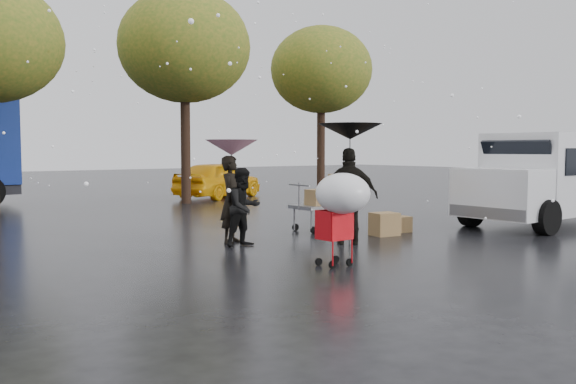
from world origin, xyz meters
TOP-DOWN VIEW (x-y plane):
  - ground at (0.00, 0.00)m, footprint 90.00×90.00m
  - person_pink at (-0.97, 1.61)m, footprint 0.74×0.69m
  - person_middle at (-1.01, 1.12)m, footprint 0.76×0.62m
  - person_black at (0.75, 0.11)m, footprint 1.14×1.02m
  - umbrella_pink at (-0.97, 1.61)m, footprint 1.02×1.02m
  - umbrella_black at (0.75, 0.11)m, footprint 1.22×1.22m
  - vendor_cart at (1.78, 1.91)m, footprint 1.52×0.80m
  - shopping_cart at (-0.96, -1.52)m, footprint 0.84×0.84m
  - white_van at (6.75, -0.59)m, footprint 4.91×2.18m
  - box_ground_near at (2.14, 0.51)m, footprint 0.60×0.51m
  - box_ground_far at (2.81, 0.68)m, footprint 0.50×0.41m
  - yellow_taxi at (4.56, 11.32)m, footprint 4.37×3.20m
  - tree_row at (-0.47, 10.00)m, footprint 21.60×4.40m

SIDE VIEW (x-z plane):
  - ground at x=0.00m, z-range 0.00..0.00m
  - box_ground_far at x=2.81m, z-range 0.00..0.35m
  - box_ground_near at x=2.14m, z-range 0.00..0.48m
  - yellow_taxi at x=4.56m, z-range 0.00..1.38m
  - vendor_cart at x=1.78m, z-range 0.09..1.36m
  - person_middle at x=-1.01m, z-range 0.00..1.48m
  - person_pink at x=-0.97m, z-range 0.00..1.70m
  - person_black at x=0.75m, z-range 0.00..1.85m
  - shopping_cart at x=-0.96m, z-range 0.33..1.80m
  - white_van at x=6.75m, z-range 0.06..2.26m
  - umbrella_pink at x=-0.97m, z-range 0.85..2.86m
  - umbrella_black at x=0.75m, z-range 1.00..3.32m
  - tree_row at x=-0.47m, z-range 1.46..8.58m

